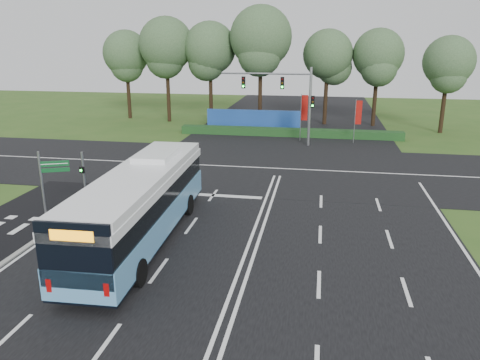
% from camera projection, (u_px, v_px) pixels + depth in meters
% --- Properties ---
extents(ground, '(120.00, 120.00, 0.00)m').
position_uv_depth(ground, '(254.00, 231.00, 23.67)').
color(ground, '#2F531B').
rests_on(ground, ground).
extents(road_main, '(20.00, 120.00, 0.04)m').
position_uv_depth(road_main, '(254.00, 230.00, 23.67)').
color(road_main, black).
rests_on(road_main, ground).
extents(road_cross, '(120.00, 14.00, 0.05)m').
position_uv_depth(road_cross, '(277.00, 169.00, 34.99)').
color(road_cross, black).
rests_on(road_cross, ground).
extents(kerb_strip, '(0.25, 18.00, 0.12)m').
position_uv_depth(kerb_strip, '(38.00, 239.00, 22.49)').
color(kerb_strip, gray).
rests_on(kerb_strip, ground).
extents(city_bus, '(3.20, 13.26, 3.78)m').
position_uv_depth(city_bus, '(141.00, 204.00, 21.92)').
color(city_bus, '#5595C7').
rests_on(city_bus, ground).
extents(pedestrian_signal, '(0.30, 0.41, 3.19)m').
position_uv_depth(pedestrian_signal, '(84.00, 177.00, 26.79)').
color(pedestrian_signal, gray).
rests_on(pedestrian_signal, ground).
extents(street_sign, '(1.40, 0.63, 3.83)m').
position_uv_depth(street_sign, '(48.00, 178.00, 24.17)').
color(street_sign, gray).
rests_on(street_sign, ground).
extents(banner_flag_mid, '(0.65, 0.16, 4.45)m').
position_uv_depth(banner_flag_mid, '(304.00, 111.00, 43.91)').
color(banner_flag_mid, gray).
rests_on(banner_flag_mid, ground).
extents(banner_flag_right, '(0.60, 0.06, 4.07)m').
position_uv_depth(banner_flag_right, '(358.00, 115.00, 42.86)').
color(banner_flag_right, gray).
rests_on(banner_flag_right, ground).
extents(traffic_light_gantry, '(8.41, 0.28, 7.00)m').
position_uv_depth(traffic_light_gantry, '(290.00, 94.00, 41.64)').
color(traffic_light_gantry, gray).
rests_on(traffic_light_gantry, ground).
extents(hedge, '(22.00, 1.20, 0.80)m').
position_uv_depth(hedge, '(289.00, 133.00, 46.67)').
color(hedge, '#153B1A').
rests_on(hedge, ground).
extents(blue_hoarding, '(10.00, 0.30, 2.20)m').
position_uv_depth(blue_hoarding, '(254.00, 120.00, 49.49)').
color(blue_hoarding, '#1B4394').
rests_on(blue_hoarding, ground).
extents(eucalyptus_row, '(40.81, 8.68, 12.94)m').
position_uv_depth(eucalyptus_row, '(257.00, 48.00, 51.47)').
color(eucalyptus_row, black).
rests_on(eucalyptus_row, ground).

